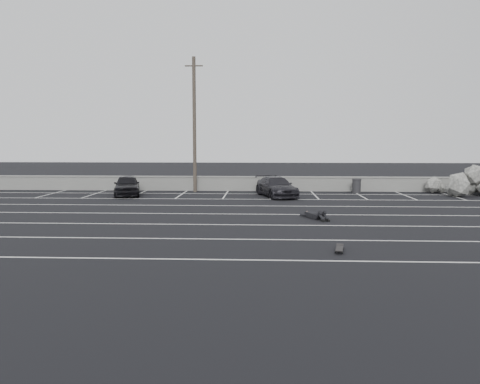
{
  "coord_description": "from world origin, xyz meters",
  "views": [
    {
      "loc": [
        0.43,
        -19.86,
        3.58
      ],
      "look_at": [
        -0.67,
        3.93,
        1.0
      ],
      "focal_mm": 35.0,
      "sensor_mm": 36.0,
      "label": 1
    }
  ],
  "objects_px": {
    "person": "(313,213)",
    "car_right": "(276,187)",
    "car_left": "(127,185)",
    "skateboard": "(339,249)",
    "trash_bin": "(357,186)",
    "utility_pole": "(194,124)"
  },
  "relations": [
    {
      "from": "trash_bin",
      "to": "skateboard",
      "type": "bearing_deg",
      "value": -102.98
    },
    {
      "from": "car_left",
      "to": "skateboard",
      "type": "bearing_deg",
      "value": -68.06
    },
    {
      "from": "utility_pole",
      "to": "car_right",
      "type": "bearing_deg",
      "value": -25.12
    },
    {
      "from": "trash_bin",
      "to": "skateboard",
      "type": "height_order",
      "value": "trash_bin"
    },
    {
      "from": "trash_bin",
      "to": "skateboard",
      "type": "relative_size",
      "value": 1.08
    },
    {
      "from": "car_right",
      "to": "skateboard",
      "type": "distance_m",
      "value": 15.34
    },
    {
      "from": "trash_bin",
      "to": "car_left",
      "type": "bearing_deg",
      "value": -172.3
    },
    {
      "from": "car_left",
      "to": "skateboard",
      "type": "relative_size",
      "value": 4.37
    },
    {
      "from": "person",
      "to": "car_right",
      "type": "bearing_deg",
      "value": 75.85
    },
    {
      "from": "car_right",
      "to": "trash_bin",
      "type": "relative_size",
      "value": 4.45
    },
    {
      "from": "car_right",
      "to": "person",
      "type": "height_order",
      "value": "car_right"
    },
    {
      "from": "trash_bin",
      "to": "person",
      "type": "bearing_deg",
      "value": -111.26
    },
    {
      "from": "skateboard",
      "to": "trash_bin",
      "type": "bearing_deg",
      "value": 88.75
    },
    {
      "from": "utility_pole",
      "to": "trash_bin",
      "type": "xyz_separation_m",
      "value": [
        11.35,
        -0.38,
        -4.28
      ]
    },
    {
      "from": "car_right",
      "to": "utility_pole",
      "type": "distance_m",
      "value": 7.55
    },
    {
      "from": "car_left",
      "to": "utility_pole",
      "type": "distance_m",
      "value": 6.37
    },
    {
      "from": "car_left",
      "to": "trash_bin",
      "type": "xyz_separation_m",
      "value": [
        15.56,
        2.1,
        -0.18
      ]
    },
    {
      "from": "person",
      "to": "skateboard",
      "type": "relative_size",
      "value": 2.82
    },
    {
      "from": "utility_pole",
      "to": "car_left",
      "type": "bearing_deg",
      "value": -149.4
    },
    {
      "from": "trash_bin",
      "to": "person",
      "type": "distance_m",
      "value": 11.57
    },
    {
      "from": "trash_bin",
      "to": "person",
      "type": "relative_size",
      "value": 0.38
    },
    {
      "from": "car_right",
      "to": "trash_bin",
      "type": "bearing_deg",
      "value": 4.1
    }
  ]
}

